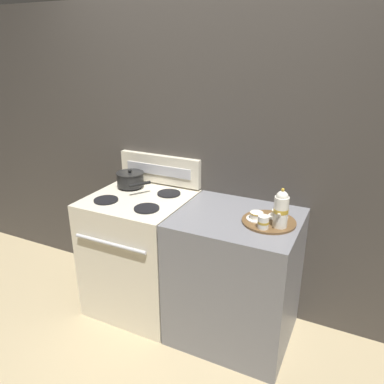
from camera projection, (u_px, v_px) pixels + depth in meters
name	position (u px, v px, depth m)	size (l,w,h in m)	color
ground_plane	(188.00, 316.00, 2.79)	(6.00, 6.00, 0.00)	tan
wall_back	(210.00, 163.00, 2.69)	(6.00, 0.05, 2.20)	#423D38
stove	(141.00, 252.00, 2.79)	(0.68, 0.69, 0.90)	beige
control_panel	(160.00, 169.00, 2.84)	(0.67, 0.05, 0.22)	beige
side_counter	(235.00, 277.00, 2.49)	(0.77, 0.66, 0.89)	slate
saucepan	(130.00, 179.00, 2.80)	(0.31, 0.27, 0.13)	black
serving_tray	(269.00, 222.00, 2.25)	(0.32, 0.32, 0.01)	brown
teapot	(281.00, 209.00, 2.13)	(0.09, 0.14, 0.24)	white
teacup_left	(257.00, 216.00, 2.26)	(0.12, 0.12, 0.04)	white
teacup_right	(278.00, 214.00, 2.29)	(0.12, 0.12, 0.04)	white
creamer_jug	(263.00, 222.00, 2.14)	(0.07, 0.07, 0.08)	white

